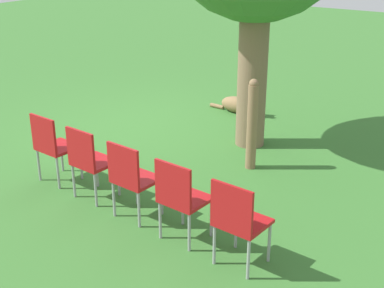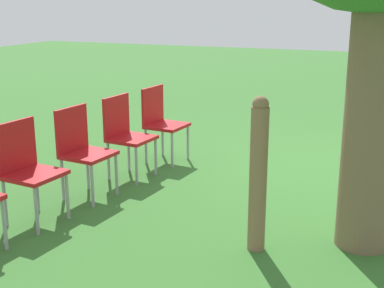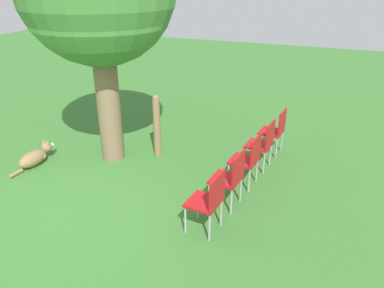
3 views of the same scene
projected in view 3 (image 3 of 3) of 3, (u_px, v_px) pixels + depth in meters
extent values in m
plane|color=#38702D|center=(83.00, 195.00, 6.01)|extent=(30.00, 30.00, 0.00)
cylinder|color=#7A6047|center=(108.00, 98.00, 6.75)|extent=(0.42, 0.42, 2.36)
ellipsoid|color=olive|center=(33.00, 159.00, 6.86)|extent=(0.31, 0.61, 0.28)
ellipsoid|color=#C6B293|center=(40.00, 156.00, 7.00)|extent=(0.25, 0.22, 0.17)
sphere|color=olive|center=(46.00, 147.00, 7.11)|extent=(0.21, 0.21, 0.20)
cylinder|color=#C6B293|center=(51.00, 146.00, 7.21)|extent=(0.09, 0.10, 0.08)
cone|color=olive|center=(43.00, 141.00, 7.09)|extent=(0.06, 0.06, 0.09)
cone|color=olive|center=(48.00, 142.00, 7.04)|extent=(0.06, 0.06, 0.09)
cylinder|color=olive|center=(16.00, 173.00, 6.57)|extent=(0.09, 0.27, 0.07)
cylinder|color=#846647|center=(157.00, 128.00, 7.09)|extent=(0.14, 0.14, 1.14)
sphere|color=#846647|center=(156.00, 98.00, 6.84)|extent=(0.12, 0.12, 0.12)
cube|color=#B21419|center=(204.00, 202.00, 5.03)|extent=(0.46, 0.48, 0.04)
cube|color=#B21419|center=(217.00, 191.00, 4.85)|extent=(0.07, 0.44, 0.43)
cylinder|color=#99999E|center=(185.00, 220.00, 5.05)|extent=(0.03, 0.03, 0.42)
cylinder|color=#99999E|center=(198.00, 206.00, 5.35)|extent=(0.03, 0.03, 0.42)
cylinder|color=#99999E|center=(209.00, 228.00, 4.90)|extent=(0.03, 0.03, 0.42)
cylinder|color=#99999E|center=(221.00, 213.00, 5.20)|extent=(0.03, 0.03, 0.42)
cube|color=#B21419|center=(226.00, 179.00, 5.58)|extent=(0.46, 0.48, 0.04)
cube|color=#B21419|center=(239.00, 168.00, 5.40)|extent=(0.07, 0.44, 0.43)
cylinder|color=#99999E|center=(209.00, 195.00, 5.60)|extent=(0.03, 0.03, 0.42)
cylinder|color=#99999E|center=(219.00, 184.00, 5.91)|extent=(0.03, 0.03, 0.42)
cylinder|color=#99999E|center=(231.00, 202.00, 5.45)|extent=(0.03, 0.03, 0.42)
cylinder|color=#99999E|center=(241.00, 189.00, 5.76)|extent=(0.03, 0.03, 0.42)
cube|color=#B21419|center=(243.00, 161.00, 6.14)|extent=(0.46, 0.48, 0.04)
cube|color=#B21419|center=(256.00, 150.00, 5.96)|extent=(0.07, 0.44, 0.43)
cylinder|color=#99999E|center=(228.00, 175.00, 6.16)|extent=(0.03, 0.03, 0.42)
cylinder|color=#99999E|center=(237.00, 166.00, 6.46)|extent=(0.03, 0.03, 0.42)
cylinder|color=#99999E|center=(249.00, 180.00, 6.01)|extent=(0.03, 0.03, 0.42)
cylinder|color=#99999E|center=(257.00, 170.00, 6.31)|extent=(0.03, 0.03, 0.42)
cube|color=#B21419|center=(258.00, 145.00, 6.69)|extent=(0.46, 0.48, 0.04)
cube|color=#B21419|center=(270.00, 135.00, 6.51)|extent=(0.07, 0.44, 0.43)
cylinder|color=#99999E|center=(244.00, 158.00, 6.71)|extent=(0.03, 0.03, 0.42)
cylinder|color=#99999E|center=(252.00, 150.00, 7.02)|extent=(0.03, 0.03, 0.42)
cylinder|color=#99999E|center=(264.00, 163.00, 6.56)|extent=(0.03, 0.03, 0.42)
cylinder|color=#99999E|center=(270.00, 154.00, 6.87)|extent=(0.03, 0.03, 0.42)
cube|color=#B21419|center=(271.00, 132.00, 7.25)|extent=(0.46, 0.48, 0.04)
cube|color=#B21419|center=(282.00, 122.00, 7.07)|extent=(0.07, 0.44, 0.43)
cylinder|color=#99999E|center=(258.00, 144.00, 7.27)|extent=(0.03, 0.03, 0.42)
cylinder|color=#99999E|center=(264.00, 137.00, 7.57)|extent=(0.03, 0.03, 0.42)
cylinder|color=#99999E|center=(276.00, 148.00, 7.11)|extent=(0.03, 0.03, 0.42)
cylinder|color=#99999E|center=(282.00, 141.00, 7.42)|extent=(0.03, 0.03, 0.42)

